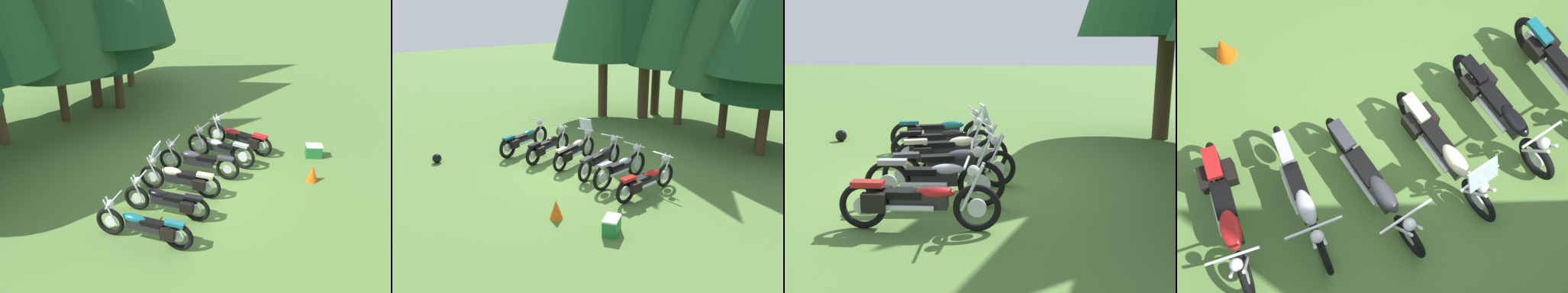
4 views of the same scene
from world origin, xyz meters
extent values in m
plane|color=#547A38|center=(0.00, 0.00, 0.00)|extent=(80.00, 80.00, 0.00)
torus|color=black|center=(-2.78, 0.48, 0.35)|extent=(0.28, 0.72, 0.71)
cylinder|color=silver|center=(-2.78, 0.48, 0.35)|extent=(0.11, 0.27, 0.27)
torus|color=black|center=(-2.39, -1.14, 0.35)|extent=(0.28, 0.72, 0.71)
cylinder|color=silver|center=(-2.39, -1.14, 0.35)|extent=(0.11, 0.27, 0.27)
cube|color=black|center=(-2.59, -0.33, 0.46)|extent=(0.36, 0.84, 0.23)
ellipsoid|color=#14606B|center=(-2.64, -0.11, 0.60)|extent=(0.34, 0.62, 0.18)
cube|color=black|center=(-2.53, -0.56, 0.57)|extent=(0.32, 0.58, 0.10)
cube|color=#14606B|center=(-2.41, -1.07, 0.68)|extent=(0.25, 0.46, 0.08)
cylinder|color=silver|center=(-2.83, 0.40, 0.65)|extent=(0.12, 0.34, 0.65)
cylinder|color=silver|center=(-2.71, 0.43, 0.65)|extent=(0.12, 0.34, 0.65)
cylinder|color=silver|center=(-2.75, 0.34, 0.99)|extent=(0.74, 0.21, 0.04)
sphere|color=silver|center=(-2.77, 0.43, 0.87)|extent=(0.21, 0.21, 0.17)
cylinder|color=silver|center=(-2.44, -0.49, 0.37)|extent=(0.27, 0.82, 0.08)
cube|color=black|center=(-2.57, -0.98, 0.45)|extent=(0.21, 0.34, 0.26)
cube|color=black|center=(-2.31, -0.92, 0.45)|extent=(0.21, 0.34, 0.26)
torus|color=black|center=(-1.68, 0.59, 0.34)|extent=(0.27, 0.68, 0.67)
cylinder|color=silver|center=(-1.68, 0.59, 0.34)|extent=(0.11, 0.26, 0.25)
torus|color=black|center=(-1.29, -0.91, 0.34)|extent=(0.27, 0.68, 0.67)
cylinder|color=silver|center=(-1.29, -0.91, 0.34)|extent=(0.11, 0.26, 0.25)
cube|color=black|center=(-1.48, -0.16, 0.44)|extent=(0.37, 0.79, 0.24)
ellipsoid|color=black|center=(-1.54, 0.05, 0.59)|extent=(0.36, 0.59, 0.19)
cube|color=black|center=(-1.43, -0.37, 0.56)|extent=(0.34, 0.55, 0.10)
cube|color=black|center=(-1.31, -0.83, 0.65)|extent=(0.27, 0.47, 0.08)
cylinder|color=silver|center=(-1.73, 0.52, 0.63)|extent=(0.13, 0.34, 0.65)
cylinder|color=silver|center=(-1.60, 0.55, 0.63)|extent=(0.13, 0.34, 0.65)
cylinder|color=silver|center=(-1.64, 0.46, 0.97)|extent=(0.63, 0.20, 0.04)
sphere|color=silver|center=(-1.67, 0.55, 0.85)|extent=(0.21, 0.21, 0.17)
cylinder|color=silver|center=(-1.33, -0.30, 0.36)|extent=(0.27, 0.77, 0.08)
cube|color=black|center=(-1.48, -0.76, 0.44)|extent=(0.22, 0.34, 0.26)
cube|color=black|center=(-1.20, -0.68, 0.44)|extent=(0.22, 0.34, 0.26)
torus|color=black|center=(-0.69, 0.87, 0.34)|extent=(0.26, 0.68, 0.68)
cylinder|color=silver|center=(-0.69, 0.87, 0.34)|extent=(0.12, 0.27, 0.27)
torus|color=black|center=(-0.30, -0.63, 0.34)|extent=(0.26, 0.68, 0.68)
cylinder|color=silver|center=(-0.30, -0.63, 0.34)|extent=(0.12, 0.27, 0.27)
cube|color=black|center=(-0.49, 0.12, 0.46)|extent=(0.37, 0.79, 0.27)
ellipsoid|color=beige|center=(-0.55, 0.33, 0.63)|extent=(0.36, 0.59, 0.21)
cube|color=black|center=(-0.44, -0.08, 0.60)|extent=(0.33, 0.55, 0.10)
cube|color=beige|center=(-0.32, -0.55, 0.67)|extent=(0.27, 0.47, 0.08)
cylinder|color=silver|center=(-0.74, 0.80, 0.64)|extent=(0.13, 0.34, 0.65)
cylinder|color=silver|center=(-0.61, 0.83, 0.64)|extent=(0.13, 0.34, 0.65)
cylinder|color=silver|center=(-0.66, 0.74, 0.98)|extent=(0.59, 0.19, 0.04)
sphere|color=silver|center=(-0.68, 0.82, 0.86)|extent=(0.21, 0.21, 0.17)
cylinder|color=silver|center=(-0.34, -0.01, 0.36)|extent=(0.27, 0.76, 0.08)
cube|color=silver|center=(-0.66, 0.76, 1.16)|extent=(0.46, 0.26, 0.39)
cube|color=black|center=(-0.49, -0.47, 0.44)|extent=(0.22, 0.35, 0.26)
cube|color=black|center=(-0.21, -0.40, 0.44)|extent=(0.22, 0.35, 0.26)
torus|color=black|center=(0.35, 1.02, 0.33)|extent=(0.26, 0.66, 0.66)
cylinder|color=silver|center=(0.35, 1.02, 0.33)|extent=(0.11, 0.26, 0.26)
torus|color=black|center=(0.78, -0.60, 0.33)|extent=(0.26, 0.66, 0.66)
cylinder|color=silver|center=(0.78, -0.60, 0.33)|extent=(0.11, 0.26, 0.26)
cube|color=black|center=(0.57, 0.21, 0.45)|extent=(0.40, 0.85, 0.26)
ellipsoid|color=#2D2D33|center=(0.51, 0.43, 0.60)|extent=(0.39, 0.63, 0.20)
cube|color=black|center=(0.63, -0.01, 0.57)|extent=(0.36, 0.59, 0.10)
cube|color=#2D2D33|center=(0.76, -0.53, 0.64)|extent=(0.29, 0.47, 0.08)
cylinder|color=silver|center=(0.30, 0.94, 0.63)|extent=(0.13, 0.34, 0.65)
cylinder|color=silver|center=(0.44, 0.98, 0.63)|extent=(0.13, 0.34, 0.65)
cylinder|color=silver|center=(0.39, 0.89, 0.97)|extent=(0.76, 0.23, 0.04)
sphere|color=silver|center=(0.37, 0.97, 0.85)|extent=(0.21, 0.21, 0.17)
cylinder|color=silver|center=(0.73, 0.06, 0.35)|extent=(0.29, 0.82, 0.08)
torus|color=black|center=(1.50, 0.79, 0.37)|extent=(0.13, 0.75, 0.74)
cylinder|color=silver|center=(1.50, 0.79, 0.37)|extent=(0.06, 0.29, 0.29)
torus|color=black|center=(1.56, -0.66, 0.37)|extent=(0.13, 0.75, 0.74)
cylinder|color=silver|center=(1.56, -0.66, 0.37)|extent=(0.06, 0.29, 0.29)
cube|color=black|center=(1.53, 0.06, 0.47)|extent=(0.21, 0.73, 0.22)
ellipsoid|color=#9EA0A8|center=(1.52, 0.26, 0.60)|extent=(0.25, 0.52, 0.17)
cube|color=black|center=(1.54, -0.14, 0.57)|extent=(0.23, 0.49, 0.10)
cube|color=#9EA0A8|center=(1.56, -0.58, 0.72)|extent=(0.19, 0.45, 0.08)
cylinder|color=silver|center=(1.43, 0.73, 0.67)|extent=(0.06, 0.34, 0.65)
cylinder|color=silver|center=(1.57, 0.73, 0.67)|extent=(0.06, 0.34, 0.65)
cylinder|color=silver|center=(1.50, 0.65, 1.01)|extent=(0.75, 0.07, 0.04)
sphere|color=silver|center=(1.50, 0.74, 0.89)|extent=(0.18, 0.18, 0.17)
cylinder|color=silver|center=(1.65, -0.09, 0.39)|extent=(0.11, 0.72, 0.08)
torus|color=black|center=(2.54, 0.78, 0.33)|extent=(0.10, 0.66, 0.66)
cylinder|color=silver|center=(2.54, 0.78, 0.33)|extent=(0.05, 0.26, 0.26)
torus|color=black|center=(2.51, -0.80, 0.33)|extent=(0.10, 0.66, 0.66)
cylinder|color=silver|center=(2.51, -0.80, 0.33)|extent=(0.05, 0.26, 0.26)
cube|color=black|center=(2.52, -0.01, 0.42)|extent=(0.23, 0.79, 0.20)
ellipsoid|color=#B21919|center=(2.53, 0.21, 0.55)|extent=(0.28, 0.56, 0.16)
cube|color=black|center=(2.52, -0.23, 0.52)|extent=(0.26, 0.53, 0.10)
cube|color=#B21919|center=(2.51, -0.72, 0.65)|extent=(0.21, 0.44, 0.08)
cylinder|color=silver|center=(2.45, 0.73, 0.63)|extent=(0.05, 0.34, 0.65)
cylinder|color=silver|center=(2.62, 0.72, 0.63)|extent=(0.05, 0.34, 0.65)
cylinder|color=silver|center=(2.53, 0.64, 0.97)|extent=(0.68, 0.05, 0.04)
sphere|color=silver|center=(2.54, 0.73, 0.85)|extent=(0.17, 0.17, 0.17)
cylinder|color=silver|center=(2.66, -0.18, 0.35)|extent=(0.09, 0.78, 0.08)
cube|color=black|center=(2.34, -0.60, 0.43)|extent=(0.14, 0.32, 0.26)
cube|color=black|center=(2.69, -0.60, 0.43)|extent=(0.14, 0.32, 0.26)
cylinder|color=#42301E|center=(-4.36, 5.19, 1.31)|extent=(0.42, 0.42, 2.62)
sphere|color=black|center=(-3.57, -3.05, 0.15)|extent=(0.29, 0.29, 0.29)
camera|label=1|loc=(-9.09, -5.91, 6.89)|focal=43.35mm
camera|label=2|loc=(8.92, -8.04, 4.72)|focal=38.41mm
camera|label=3|loc=(9.29, 1.18, 2.61)|focal=47.90mm
camera|label=4|loc=(1.39, 2.48, 8.43)|focal=57.11mm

